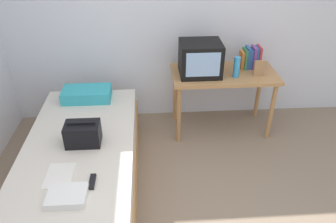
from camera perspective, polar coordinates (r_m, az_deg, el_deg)
The scene contains 12 objects.
wall_back at distance 3.84m, azimuth 1.16°, elevation 16.96°, with size 5.20×0.10×2.60m, color silver.
bed at distance 3.21m, azimuth -14.57°, elevation -8.71°, with size 1.00×2.00×0.51m.
desk at distance 3.76m, azimuth 9.61°, elevation 5.43°, with size 1.16×0.60×0.74m.
tv at distance 3.58m, azimuth 5.63°, elevation 9.16°, with size 0.44×0.39×0.36m.
water_bottle at distance 3.59m, azimuth 11.84°, elevation 7.56°, with size 0.07×0.07×0.23m, color #3399DB.
book_row at distance 3.86m, azimuth 14.13°, elevation 9.04°, with size 0.22×0.17×0.25m.
picture_frame at distance 3.68m, azimuth 15.53°, elevation 7.23°, with size 0.11×0.02×0.18m, color #9E754C.
pillow at distance 3.66m, azimuth -13.93°, elevation 2.95°, with size 0.51×0.29×0.13m, color #33A8B7.
handbag at distance 2.96m, azimuth -14.58°, elevation -3.77°, with size 0.30×0.20×0.23m.
magazine at distance 2.73m, azimuth -18.35°, elevation -10.52°, with size 0.21×0.29×0.01m, color white.
remote_dark at distance 2.60m, azimuth -13.04°, elevation -11.79°, with size 0.04×0.16×0.02m, color black.
folded_towel at distance 2.52m, azimuth -17.15°, elevation -13.85°, with size 0.28×0.22×0.05m, color white.
Camera 1 is at (-0.32, -1.70, 2.28)m, focal length 35.05 mm.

